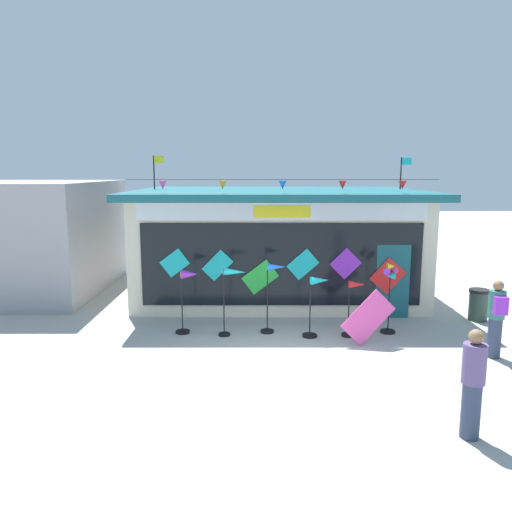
# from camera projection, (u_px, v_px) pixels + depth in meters

# --- Properties ---
(ground_plane) EXTENTS (80.00, 80.00, 0.00)m
(ground_plane) POSITION_uv_depth(u_px,v_px,m) (279.00, 362.00, 10.53)
(ground_plane) COLOR #ADAAA5
(kite_shop_building) EXTENTS (8.72, 6.61, 4.42)m
(kite_shop_building) POSITION_uv_depth(u_px,v_px,m) (275.00, 241.00, 16.24)
(kite_shop_building) COLOR beige
(kite_shop_building) RESTS_ON ground_plane
(wind_spinner_far_left) EXTENTS (0.57, 0.35, 1.60)m
(wind_spinner_far_left) POSITION_uv_depth(u_px,v_px,m) (185.00, 289.00, 12.20)
(wind_spinner_far_left) COLOR black
(wind_spinner_far_left) RESTS_ON ground_plane
(wind_spinner_left) EXTENTS (0.69, 0.28, 1.67)m
(wind_spinner_left) POSITION_uv_depth(u_px,v_px,m) (230.00, 286.00, 11.99)
(wind_spinner_left) COLOR black
(wind_spinner_left) RESTS_ON ground_plane
(wind_spinner_center_left) EXTENTS (0.61, 0.33, 1.74)m
(wind_spinner_center_left) POSITION_uv_depth(u_px,v_px,m) (271.00, 287.00, 12.24)
(wind_spinner_center_left) COLOR black
(wind_spinner_center_left) RESTS_ON ground_plane
(wind_spinner_center_right) EXTENTS (0.64, 0.36, 1.49)m
(wind_spinner_center_right) POSITION_uv_depth(u_px,v_px,m) (314.00, 297.00, 11.95)
(wind_spinner_center_right) COLOR black
(wind_spinner_center_right) RESTS_ON ground_plane
(wind_spinner_right) EXTENTS (0.53, 0.32, 1.37)m
(wind_spinner_right) POSITION_uv_depth(u_px,v_px,m) (351.00, 302.00, 12.02)
(wind_spinner_right) COLOR black
(wind_spinner_right) RESTS_ON ground_plane
(wind_spinner_far_right) EXTENTS (0.41, 0.35, 1.76)m
(wind_spinner_far_right) POSITION_uv_depth(u_px,v_px,m) (388.00, 287.00, 12.21)
(wind_spinner_far_right) COLOR black
(wind_spinner_far_right) RESTS_ON ground_plane
(person_near_camera) EXTENTS (0.34, 0.46, 1.68)m
(person_near_camera) POSITION_uv_depth(u_px,v_px,m) (494.00, 317.00, 10.64)
(person_near_camera) COLOR #333D56
(person_near_camera) RESTS_ON ground_plane
(person_mid_plaza) EXTENTS (0.34, 0.34, 1.68)m
(person_mid_plaza) POSITION_uv_depth(u_px,v_px,m) (471.00, 383.00, 7.41)
(person_mid_plaza) COLOR #333D56
(person_mid_plaza) RESTS_ON ground_plane
(trash_bin) EXTENTS (0.52, 0.52, 0.85)m
(trash_bin) POSITION_uv_depth(u_px,v_px,m) (476.00, 304.00, 13.41)
(trash_bin) COLOR #2D4238
(trash_bin) RESTS_ON ground_plane
(display_kite_on_ground) EXTENTS (1.29, 0.22, 1.29)m
(display_kite_on_ground) POSITION_uv_depth(u_px,v_px,m) (366.00, 317.00, 11.47)
(display_kite_on_ground) COLOR #EA4CA3
(display_kite_on_ground) RESTS_ON ground_plane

